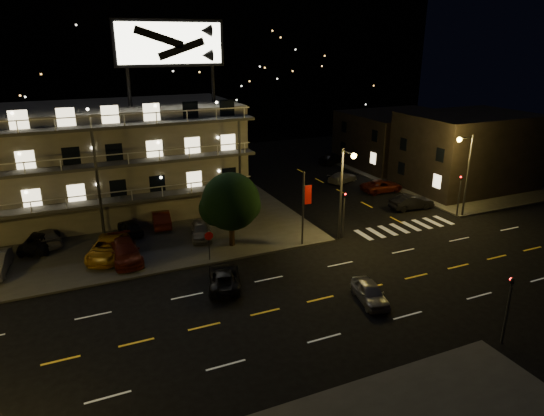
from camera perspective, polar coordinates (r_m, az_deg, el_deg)
name	(u,v)px	position (r m, az deg, el deg)	size (l,w,h in m)	color
ground	(293,305)	(32.11, 2.54, -11.38)	(140.00, 140.00, 0.00)	black
curb_nw	(54,232)	(47.53, -24.30, -2.56)	(44.00, 24.00, 0.15)	#3C3C39
curb_ne	(438,178)	(63.76, 18.92, 3.41)	(16.00, 24.00, 0.15)	#3C3C39
motel	(91,160)	(49.81, -20.56, 5.26)	(28.00, 13.80, 18.10)	gray
side_bldg_front	(466,151)	(60.04, 21.89, 6.24)	(14.06, 10.00, 8.50)	black
side_bldg_back	(399,139)	(68.87, 14.74, 7.87)	(14.06, 12.00, 7.00)	black
hill_backdrop	(89,68)	(93.77, -20.76, 15.14)	(120.00, 25.00, 24.00)	black
streetlight_nc	(344,185)	(40.41, 8.44, 2.66)	(0.44, 1.92, 8.00)	#2D2D30
streetlight_ne	(466,167)	(49.15, 21.83, 4.46)	(1.92, 0.44, 8.00)	#2D2D30
signal_nw	(344,210)	(41.84, 8.45, -0.20)	(0.20, 0.27, 4.60)	#2D2D30
signal_sw	(509,303)	(30.23, 26.06, -10.02)	(0.20, 0.27, 4.60)	#2D2D30
signal_ne	(460,191)	(49.80, 21.22, 1.85)	(0.27, 0.20, 4.60)	#2D2D30
banner_north	(304,207)	(39.60, 3.79, 0.16)	(0.83, 0.16, 6.40)	#2D2D30
stop_sign	(209,241)	(37.52, -7.43, -3.89)	(0.91, 0.11, 2.61)	#2D2D30
tree	(230,203)	(39.23, -4.92, 0.57)	(4.92, 4.74, 6.20)	black
lot_car_2	(108,248)	(40.10, -18.76, -4.51)	(2.47, 5.35, 1.49)	#C58612
lot_car_3	(125,251)	(39.15, -16.91, -4.87)	(2.12, 5.21, 1.51)	#5A190C
lot_car_4	(200,230)	(42.10, -8.41, -2.58)	(1.63, 4.06, 1.38)	gray
lot_car_6	(40,241)	(43.92, -25.65, -3.47)	(2.19, 4.76, 1.32)	black
lot_car_7	(46,237)	(44.43, -25.01, -3.14)	(1.80, 4.44, 1.29)	gray
lot_car_8	(130,227)	(44.31, -16.35, -2.13)	(1.49, 3.72, 1.27)	black
lot_car_9	(161,218)	(45.41, -12.94, -1.19)	(1.53, 4.38, 1.44)	#5A190C
side_car_0	(411,202)	(51.05, 16.09, 0.67)	(1.56, 4.47, 1.47)	black
side_car_1	(382,186)	(56.15, 12.81, 2.55)	(2.22, 4.82, 1.34)	#5A190C
side_car_2	(342,177)	(59.02, 8.28, 3.59)	(1.74, 4.28, 1.24)	gray
side_car_3	(333,158)	(68.00, 7.19, 5.86)	(1.82, 4.52, 1.54)	black
road_car_east	(370,293)	(32.85, 11.45, -9.73)	(1.53, 3.81, 1.30)	gray
road_car_west	(224,278)	(34.27, -5.66, -8.15)	(2.10, 4.56, 1.27)	black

